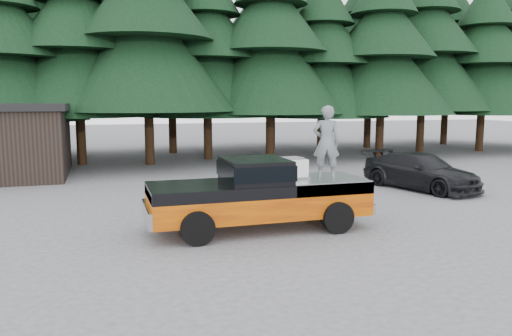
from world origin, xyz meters
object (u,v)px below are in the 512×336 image
object	(u,v)px
pickup_truck	(259,205)
air_compressor	(291,169)
man_on_bed	(326,142)
parked_car	(421,171)

from	to	relation	value
pickup_truck	air_compressor	world-z (taller)	air_compressor
air_compressor	man_on_bed	bearing A→B (deg)	-23.92
pickup_truck	parked_car	distance (m)	8.81
pickup_truck	parked_car	bearing A→B (deg)	26.61
air_compressor	parked_car	world-z (taller)	air_compressor
pickup_truck	parked_car	xyz separation A→B (m)	(7.88, 3.95, 0.04)
man_on_bed	parked_car	size ratio (longest dim) A/B	0.41
pickup_truck	air_compressor	bearing A→B (deg)	6.54
pickup_truck	parked_car	world-z (taller)	parked_car
pickup_truck	man_on_bed	xyz separation A→B (m)	(1.87, -0.19, 1.66)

